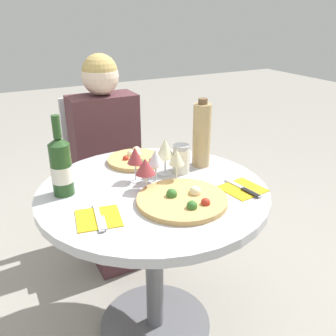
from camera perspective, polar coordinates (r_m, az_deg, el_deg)
ground_plane at (r=1.94m, az=-1.92°, el=-22.81°), size 12.00×12.00×0.00m
dining_table at (r=1.58m, az=-2.20°, el=-8.39°), size 0.92×0.92×0.73m
chair_behind_diner at (r=2.31m, az=-9.76°, el=-1.40°), size 0.39×0.39×0.93m
seated_diner at (r=2.15m, az=-8.73°, el=-0.50°), size 0.37×0.41×1.18m
pizza_large at (r=1.39m, az=2.27°, el=-4.83°), size 0.34×0.34×0.05m
pizza_small_far at (r=1.76m, az=-4.96°, el=1.34°), size 0.26×0.26×0.05m
wine_bottle at (r=1.47m, az=-15.97°, el=0.24°), size 0.08×0.08×0.31m
tall_carafe at (r=1.68m, az=5.16°, el=5.06°), size 0.08×0.08×0.31m
sugar_shaker at (r=1.62m, az=2.02°, el=1.40°), size 0.07×0.07×0.13m
wine_glass_center at (r=1.52m, az=-1.92°, el=1.50°), size 0.06×0.06×0.14m
wine_glass_back_right at (r=1.58m, az=-0.45°, el=2.93°), size 0.08×0.08×0.16m
wine_glass_front_right at (r=1.51m, az=1.25°, el=1.54°), size 0.06×0.06×0.15m
wine_glass_front_left at (r=1.45m, az=-3.53°, el=0.22°), size 0.08×0.08×0.13m
wine_glass_back_left at (r=1.53m, az=-5.04°, el=1.79°), size 0.07×0.07×0.15m
place_setting_left at (r=1.31m, az=-10.51°, el=-7.54°), size 0.18×0.19×0.01m
place_setting_right at (r=1.52m, az=11.35°, el=-3.13°), size 0.17×0.19×0.01m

